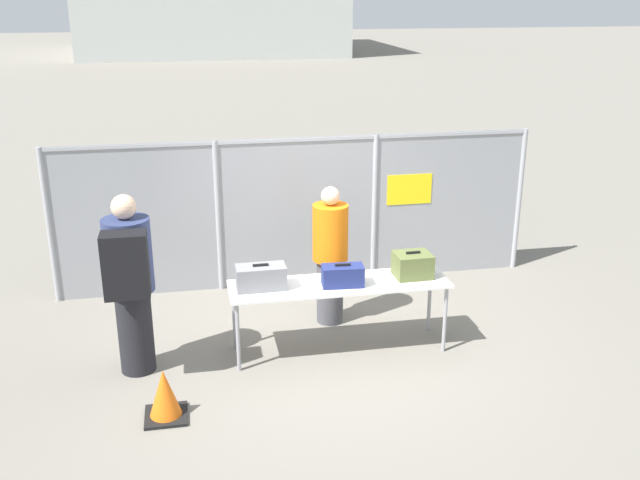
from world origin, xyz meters
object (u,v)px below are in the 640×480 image
suitcase_navy (343,276)px  traffic_cone (165,396)px  inspection_table (339,288)px  security_worker_near (330,254)px  suitcase_grey (261,277)px  utility_trailer (359,193)px  traveler_hooded (130,280)px  suitcase_olive (413,265)px

suitcase_navy → traffic_cone: size_ratio=0.92×
inspection_table → security_worker_near: security_worker_near is taller
suitcase_grey → utility_trailer: bearing=64.7°
suitcase_grey → security_worker_near: size_ratio=0.31×
traffic_cone → suitcase_navy: bearing=25.9°
traveler_hooded → traffic_cone: bearing=-80.5°
traveler_hooded → suitcase_grey: bearing=-3.8°
suitcase_grey → utility_trailer: (2.17, 4.59, -0.50)m
suitcase_grey → traffic_cone: size_ratio=1.06×
security_worker_near → utility_trailer: 4.13m
suitcase_navy → traveler_hooded: size_ratio=0.24×
suitcase_navy → suitcase_olive: suitcase_olive is taller
suitcase_navy → traffic_cone: bearing=-154.1°
inspection_table → suitcase_grey: (-0.82, 0.01, 0.18)m
suitcase_olive → traveler_hooded: (-2.90, -0.13, 0.12)m
inspection_table → traffic_cone: (-1.81, -0.96, -0.50)m
suitcase_navy → security_worker_near: (0.03, 0.77, -0.05)m
traveler_hooded → utility_trailer: 5.86m
security_worker_near → utility_trailer: bearing=-120.2°
suitcase_olive → utility_trailer: (0.55, 4.56, -0.50)m
suitcase_grey → traffic_cone: suitcase_grey is taller
suitcase_grey → traveler_hooded: size_ratio=0.27×
inspection_table → suitcase_navy: size_ratio=5.24×
inspection_table → traffic_cone: inspection_table is taller
suitcase_grey → utility_trailer: 5.10m
utility_trailer → traffic_cone: (-3.17, -5.56, -0.18)m
utility_trailer → traffic_cone: size_ratio=9.14×
inspection_table → suitcase_grey: suitcase_grey is taller
inspection_table → security_worker_near: bearing=86.3°
suitcase_olive → traveler_hooded: traveler_hooded is taller
inspection_table → traveler_hooded: size_ratio=1.24×
suitcase_olive → suitcase_grey: bearing=-179.2°
utility_trailer → suitcase_olive: bearing=-96.9°
traveler_hooded → security_worker_near: (2.14, 0.80, -0.18)m
inspection_table → suitcase_grey: 0.84m
traveler_hooded → security_worker_near: size_ratio=1.14×
suitcase_navy → security_worker_near: bearing=88.0°
inspection_table → suitcase_olive: size_ratio=5.91×
inspection_table → suitcase_olive: 0.83m
suitcase_navy → inspection_table: bearing=105.7°
inspection_table → utility_trailer: inspection_table is taller
inspection_table → utility_trailer: bearing=73.6°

